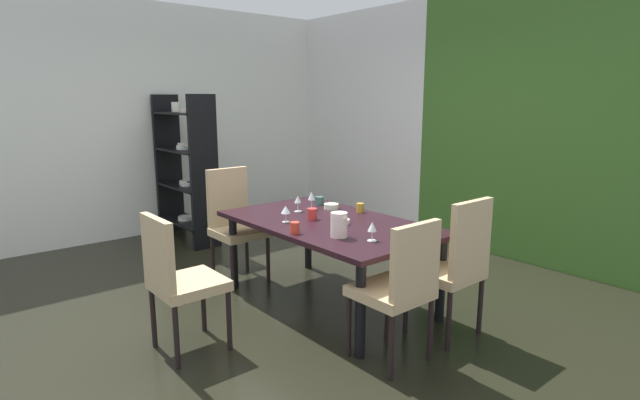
{
  "coord_description": "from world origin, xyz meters",
  "views": [
    {
      "loc": [
        3.37,
        -2.24,
        1.71
      ],
      "look_at": [
        0.14,
        0.45,
        0.85
      ],
      "focal_mm": 28.0,
      "sensor_mm": 36.0,
      "label": 1
    }
  ],
  "objects_px": {
    "chair_right_far": "(455,262)",
    "display_shelf": "(185,168)",
    "pitcher_front": "(339,225)",
    "chair_right_near": "(400,284)",
    "wine_glass_near_shelf": "(312,196)",
    "cup_right": "(312,214)",
    "wine_glass_near_window": "(372,228)",
    "serving_bowl_west": "(331,206)",
    "chair_left_near": "(234,220)",
    "cup_center": "(360,208)",
    "dining_table": "(329,229)",
    "cup_south": "(295,228)",
    "cup_east": "(319,201)",
    "chair_head_near": "(177,276)",
    "wine_glass_corner": "(286,210)",
    "wine_glass_left": "(298,200)",
    "serving_bowl_north": "(341,221)"
  },
  "relations": [
    {
      "from": "chair_right_near",
      "to": "chair_left_near",
      "type": "xyz_separation_m",
      "value": [
        -2.07,
        0.0,
        0.03
      ]
    },
    {
      "from": "wine_glass_near_window",
      "to": "cup_right",
      "type": "distance_m",
      "value": 0.78
    },
    {
      "from": "chair_head_near",
      "to": "display_shelf",
      "type": "height_order",
      "value": "display_shelf"
    },
    {
      "from": "wine_glass_near_window",
      "to": "cup_right",
      "type": "xyz_separation_m",
      "value": [
        -0.77,
        0.08,
        -0.05
      ]
    },
    {
      "from": "serving_bowl_west",
      "to": "cup_right",
      "type": "bearing_deg",
      "value": -62.56
    },
    {
      "from": "chair_right_near",
      "to": "chair_head_near",
      "type": "bearing_deg",
      "value": 134.62
    },
    {
      "from": "chair_right_far",
      "to": "chair_head_near",
      "type": "bearing_deg",
      "value": 146.9
    },
    {
      "from": "chair_head_near",
      "to": "wine_glass_near_window",
      "type": "height_order",
      "value": "chair_head_near"
    },
    {
      "from": "chair_left_near",
      "to": "wine_glass_left",
      "type": "bearing_deg",
      "value": 116.78
    },
    {
      "from": "wine_glass_near_window",
      "to": "cup_east",
      "type": "xyz_separation_m",
      "value": [
        -1.19,
        0.51,
        -0.06
      ]
    },
    {
      "from": "chair_right_near",
      "to": "pitcher_front",
      "type": "bearing_deg",
      "value": 87.18
    },
    {
      "from": "chair_right_far",
      "to": "cup_center",
      "type": "height_order",
      "value": "chair_right_far"
    },
    {
      "from": "display_shelf",
      "to": "pitcher_front",
      "type": "xyz_separation_m",
      "value": [
        3.01,
        -0.21,
        -0.08
      ]
    },
    {
      "from": "serving_bowl_west",
      "to": "chair_head_near",
      "type": "bearing_deg",
      "value": -78.94
    },
    {
      "from": "dining_table",
      "to": "wine_glass_left",
      "type": "distance_m",
      "value": 0.47
    },
    {
      "from": "dining_table",
      "to": "cup_south",
      "type": "bearing_deg",
      "value": -73.92
    },
    {
      "from": "display_shelf",
      "to": "wine_glass_near_shelf",
      "type": "bearing_deg",
      "value": 5.38
    },
    {
      "from": "chair_head_near",
      "to": "chair_right_near",
      "type": "xyz_separation_m",
      "value": [
        1.05,
        1.03,
        -0.0
      ]
    },
    {
      "from": "cup_center",
      "to": "pitcher_front",
      "type": "distance_m",
      "value": 0.84
    },
    {
      "from": "dining_table",
      "to": "chair_right_far",
      "type": "relative_size",
      "value": 1.79
    },
    {
      "from": "wine_glass_near_window",
      "to": "cup_center",
      "type": "xyz_separation_m",
      "value": [
        -0.71,
        0.57,
        -0.06
      ]
    },
    {
      "from": "chair_left_near",
      "to": "dining_table",
      "type": "bearing_deg",
      "value": 105.61
    },
    {
      "from": "serving_bowl_north",
      "to": "serving_bowl_west",
      "type": "height_order",
      "value": "serving_bowl_west"
    },
    {
      "from": "chair_right_far",
      "to": "wine_glass_left",
      "type": "bearing_deg",
      "value": 100.65
    },
    {
      "from": "wine_glass_near_window",
      "to": "pitcher_front",
      "type": "relative_size",
      "value": 0.75
    },
    {
      "from": "chair_right_far",
      "to": "pitcher_front",
      "type": "distance_m",
      "value": 0.87
    },
    {
      "from": "wine_glass_left",
      "to": "wine_glass_near_window",
      "type": "bearing_deg",
      "value": -8.53
    },
    {
      "from": "serving_bowl_west",
      "to": "pitcher_front",
      "type": "relative_size",
      "value": 0.73
    },
    {
      "from": "pitcher_front",
      "to": "cup_south",
      "type": "bearing_deg",
      "value": -146.7
    },
    {
      "from": "chair_right_near",
      "to": "wine_glass_near_window",
      "type": "bearing_deg",
      "value": 70.06
    },
    {
      "from": "chair_left_near",
      "to": "serving_bowl_west",
      "type": "xyz_separation_m",
      "value": [
        0.71,
        0.61,
        0.16
      ]
    },
    {
      "from": "wine_glass_left",
      "to": "cup_east",
      "type": "xyz_separation_m",
      "value": [
        -0.12,
        0.34,
        -0.07
      ]
    },
    {
      "from": "chair_right_far",
      "to": "display_shelf",
      "type": "distance_m",
      "value": 3.66
    },
    {
      "from": "cup_south",
      "to": "serving_bowl_west",
      "type": "bearing_deg",
      "value": 121.18
    },
    {
      "from": "serving_bowl_north",
      "to": "cup_center",
      "type": "height_order",
      "value": "cup_center"
    },
    {
      "from": "cup_right",
      "to": "cup_center",
      "type": "distance_m",
      "value": 0.5
    },
    {
      "from": "wine_glass_near_window",
      "to": "serving_bowl_west",
      "type": "height_order",
      "value": "wine_glass_near_window"
    },
    {
      "from": "chair_right_near",
      "to": "chair_right_far",
      "type": "relative_size",
      "value": 0.94
    },
    {
      "from": "chair_right_near",
      "to": "chair_right_far",
      "type": "xyz_separation_m",
      "value": [
        0.01,
        0.58,
        0.02
      ]
    },
    {
      "from": "chair_right_near",
      "to": "wine_glass_near_shelf",
      "type": "height_order",
      "value": "chair_right_near"
    },
    {
      "from": "chair_left_near",
      "to": "cup_south",
      "type": "xyz_separation_m",
      "value": [
        1.17,
        -0.16,
        0.18
      ]
    },
    {
      "from": "chair_right_near",
      "to": "cup_east",
      "type": "relative_size",
      "value": 12.25
    },
    {
      "from": "dining_table",
      "to": "wine_glass_near_shelf",
      "type": "relative_size",
      "value": 10.83
    },
    {
      "from": "wine_glass_near_shelf",
      "to": "cup_center",
      "type": "height_order",
      "value": "wine_glass_near_shelf"
    },
    {
      "from": "cup_center",
      "to": "serving_bowl_west",
      "type": "bearing_deg",
      "value": -158.44
    },
    {
      "from": "pitcher_front",
      "to": "serving_bowl_north",
      "type": "bearing_deg",
      "value": 135.75
    },
    {
      "from": "chair_head_near",
      "to": "wine_glass_corner",
      "type": "xyz_separation_m",
      "value": [
        -0.18,
        1.02,
        0.27
      ]
    },
    {
      "from": "wine_glass_near_window",
      "to": "wine_glass_near_shelf",
      "type": "distance_m",
      "value": 1.11
    },
    {
      "from": "wine_glass_near_shelf",
      "to": "cup_right",
      "type": "distance_m",
      "value": 0.38
    },
    {
      "from": "chair_head_near",
      "to": "display_shelf",
      "type": "relative_size",
      "value": 0.55
    }
  ]
}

